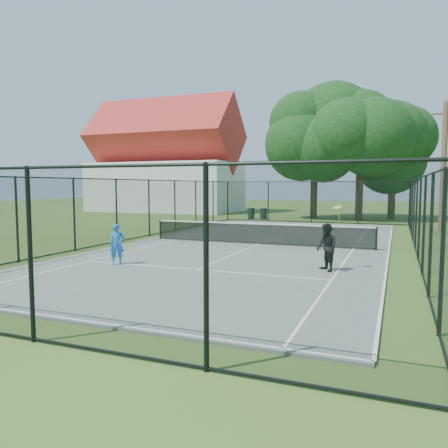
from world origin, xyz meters
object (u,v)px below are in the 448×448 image
at_px(trash_bin_right, 263,214).
at_px(player_black, 327,247).
at_px(player_blue, 117,244).
at_px(tennis_net, 258,233).
at_px(trash_bin_left, 251,214).
at_px(utility_pole, 444,167).

height_order(trash_bin_right, player_black, player_black).
relative_size(player_blue, player_black, 0.66).
xyz_separation_m(tennis_net, trash_bin_left, (-5.13, 14.66, -0.13)).
distance_m(utility_pole, player_blue, 19.25).
relative_size(trash_bin_right, utility_pole, 0.12).
bearing_deg(tennis_net, trash_bin_right, 105.66).
xyz_separation_m(utility_pole, player_blue, (-10.96, -15.54, -3.01)).
bearing_deg(player_blue, trash_bin_left, 96.09).
bearing_deg(trash_bin_left, player_blue, -83.91).
height_order(player_blue, player_black, player_black).
height_order(tennis_net, player_black, player_black).
bearing_deg(player_blue, trash_bin_right, 93.47).
distance_m(trash_bin_right, player_blue, 21.43).
bearing_deg(player_blue, utility_pole, 54.79).
bearing_deg(trash_bin_right, tennis_net, -74.34).
distance_m(tennis_net, utility_pole, 12.51).
distance_m(tennis_net, trash_bin_left, 15.54).
xyz_separation_m(tennis_net, player_blue, (-2.87, -6.54, 0.15)).
xyz_separation_m(trash_bin_left, utility_pole, (13.23, -5.66, 3.29)).
relative_size(trash_bin_left, trash_bin_right, 1.01).
bearing_deg(tennis_net, player_blue, -113.68).
xyz_separation_m(utility_pole, player_black, (-4.32, -14.13, -2.94)).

